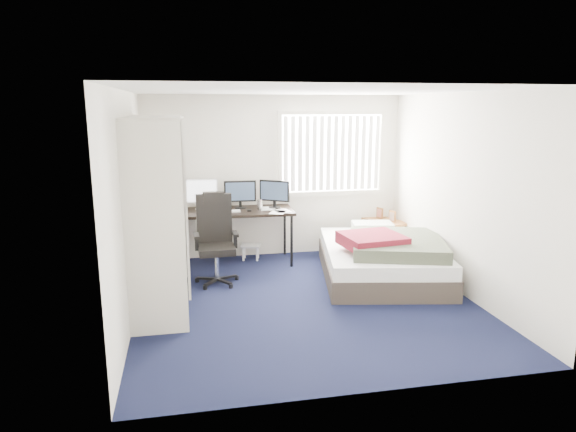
% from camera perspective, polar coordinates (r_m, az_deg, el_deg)
% --- Properties ---
extents(ground, '(4.20, 4.20, 0.00)m').
position_cam_1_polar(ground, '(6.36, 1.92, -9.40)').
color(ground, black).
rests_on(ground, ground).
extents(room_shell, '(4.20, 4.20, 4.20)m').
position_cam_1_polar(room_shell, '(5.97, 2.02, 4.20)').
color(room_shell, silver).
rests_on(room_shell, ground).
extents(window_assembly, '(1.72, 0.09, 1.32)m').
position_cam_1_polar(window_assembly, '(8.15, 4.87, 6.94)').
color(window_assembly, white).
rests_on(window_assembly, ground).
extents(closet, '(0.64, 1.84, 2.22)m').
position_cam_1_polar(closet, '(6.10, -14.06, 2.51)').
color(closet, beige).
rests_on(closet, ground).
extents(desk, '(1.68, 0.83, 1.27)m').
position_cam_1_polar(desk, '(7.69, -5.64, 0.84)').
color(desk, black).
rests_on(desk, ground).
extents(office_chair, '(0.58, 0.58, 1.21)m').
position_cam_1_polar(office_chair, '(6.96, -8.02, -3.56)').
color(office_chair, black).
rests_on(office_chair, ground).
extents(footstool, '(0.33, 0.29, 0.24)m').
position_cam_1_polar(footstool, '(7.96, -4.18, -3.58)').
color(footstool, white).
rests_on(footstool, ground).
extents(nightstand, '(0.64, 0.86, 0.71)m').
position_cam_1_polar(nightstand, '(8.43, 10.66, -0.86)').
color(nightstand, brown).
rests_on(nightstand, ground).
extents(bed, '(1.94, 2.36, 0.69)m').
position_cam_1_polar(bed, '(7.22, 10.49, -4.49)').
color(bed, '#393129').
rests_on(bed, ground).
extents(pine_box, '(0.44, 0.39, 0.27)m').
position_cam_1_polar(pine_box, '(6.52, -13.27, -7.90)').
color(pine_box, tan).
rests_on(pine_box, ground).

